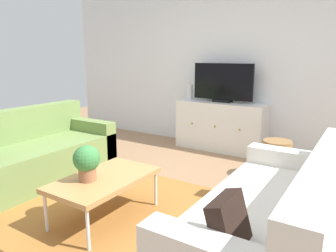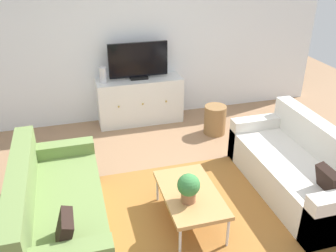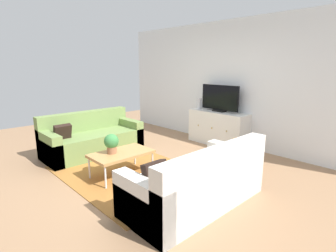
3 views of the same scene
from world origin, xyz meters
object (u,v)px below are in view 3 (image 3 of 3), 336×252
potted_plant (111,143)px  wicker_basket (241,152)px  tv_console (218,128)px  glass_vase (199,104)px  coffee_table (121,154)px  couch_right_side (200,185)px  flat_screen_tv (220,98)px  couch_left_side (91,139)px

potted_plant → wicker_basket: bearing=60.8°
tv_console → glass_vase: glass_vase is taller
coffee_table → tv_console: 2.57m
couch_right_side → tv_console: size_ratio=1.38×
potted_plant → flat_screen_tv: (0.06, 2.72, 0.47)m
couch_left_side → potted_plant: (1.33, -0.33, 0.29)m
couch_left_side → couch_right_side: bearing=0.0°
couch_left_side → tv_console: bearing=59.5°
couch_right_side → glass_vase: (-2.04, 2.37, 0.59)m
coffee_table → flat_screen_tv: 2.68m
couch_left_side → flat_screen_tv: (1.40, 2.39, 0.76)m
couch_right_side → coffee_table: 1.49m
couch_left_side → flat_screen_tv: bearing=59.8°
couch_right_side → tv_console: (-1.47, 2.37, 0.09)m
couch_right_side → glass_vase: size_ratio=7.77×
potted_plant → wicker_basket: (1.10, 1.97, -0.34)m
glass_vase → wicker_basket: size_ratio=0.53×
coffee_table → tv_console: (-0.00, 2.57, 0.01)m
couch_right_side → glass_vase: 3.18m
couch_right_side → wicker_basket: couch_right_side is taller
coffee_table → wicker_basket: (1.04, 1.84, -0.14)m
couch_left_side → couch_right_side: 2.87m
potted_plant → flat_screen_tv: bearing=88.7°
wicker_basket → flat_screen_tv: bearing=144.4°
flat_screen_tv → glass_vase: size_ratio=3.85×
flat_screen_tv → wicker_basket: 1.51m
coffee_table → tv_console: tv_console is taller
wicker_basket → tv_console: bearing=145.1°
couch_left_side → wicker_basket: couch_left_side is taller
couch_right_side → potted_plant: couch_right_side is taller
couch_left_side → flat_screen_tv: size_ratio=2.02×
couch_right_side → flat_screen_tv: size_ratio=2.02×
coffee_table → couch_right_side: bearing=7.6°
couch_left_side → coffee_table: bearing=-7.9°
flat_screen_tv → wicker_basket: flat_screen_tv is taller
coffee_table → glass_vase: bearing=102.5°
couch_left_side → tv_console: size_ratio=1.38×
potted_plant → tv_console: bearing=88.6°
wicker_basket → couch_right_side: bearing=-75.3°
couch_left_side → glass_vase: size_ratio=7.77×
couch_left_side → wicker_basket: (2.43, 1.65, -0.05)m
couch_left_side → tv_console: 2.76m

